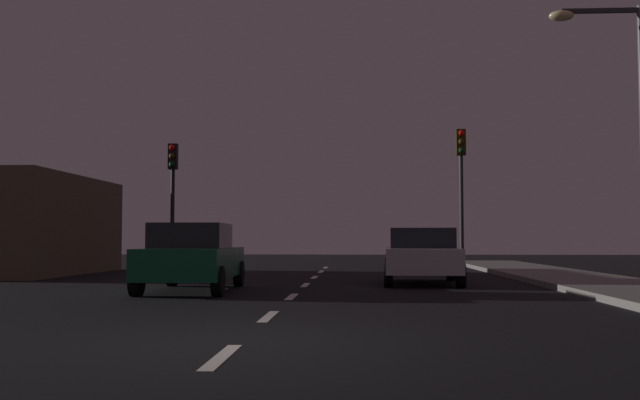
# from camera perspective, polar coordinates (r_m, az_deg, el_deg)

# --- Properties ---
(ground_plane) EXTENTS (80.00, 80.00, 0.00)m
(ground_plane) POSITION_cam_1_polar(r_m,az_deg,el_deg) (15.58, -2.07, -7.57)
(ground_plane) COLOR black
(lane_stripe_nearest) EXTENTS (0.16, 1.60, 0.01)m
(lane_stripe_nearest) POSITION_cam_1_polar(r_m,az_deg,el_deg) (7.50, -7.90, -12.32)
(lane_stripe_nearest) COLOR silver
(lane_stripe_nearest) RESTS_ON ground_plane
(lane_stripe_second) EXTENTS (0.16, 1.60, 0.01)m
(lane_stripe_second) POSITION_cam_1_polar(r_m,az_deg,el_deg) (11.22, -4.14, -9.27)
(lane_stripe_second) COLOR silver
(lane_stripe_second) RESTS_ON ground_plane
(lane_stripe_third) EXTENTS (0.16, 1.60, 0.01)m
(lane_stripe_third) POSITION_cam_1_polar(r_m,az_deg,el_deg) (14.98, -2.28, -7.73)
(lane_stripe_third) COLOR silver
(lane_stripe_third) RESTS_ON ground_plane
(lane_stripe_fourth) EXTENTS (0.16, 1.60, 0.01)m
(lane_stripe_fourth) POSITION_cam_1_polar(r_m,az_deg,el_deg) (18.76, -1.18, -6.81)
(lane_stripe_fourth) COLOR silver
(lane_stripe_fourth) RESTS_ON ground_plane
(lane_stripe_fifth) EXTENTS (0.16, 1.60, 0.01)m
(lane_stripe_fifth) POSITION_cam_1_polar(r_m,az_deg,el_deg) (22.54, -0.45, -6.20)
(lane_stripe_fifth) COLOR silver
(lane_stripe_fifth) RESTS_ON ground_plane
(lane_stripe_sixth) EXTENTS (0.16, 1.60, 0.01)m
(lane_stripe_sixth) POSITION_cam_1_polar(r_m,az_deg,el_deg) (26.33, 0.07, -5.76)
(lane_stripe_sixth) COLOR silver
(lane_stripe_sixth) RESTS_ON ground_plane
(lane_stripe_seventh) EXTENTS (0.16, 1.60, 0.01)m
(lane_stripe_seventh) POSITION_cam_1_polar(r_m,az_deg,el_deg) (30.12, 0.46, -5.43)
(lane_stripe_seventh) COLOR silver
(lane_stripe_seventh) RESTS_ON ground_plane
(traffic_signal_left) EXTENTS (0.32, 0.38, 4.56)m
(traffic_signal_left) POSITION_cam_1_polar(r_m,az_deg,el_deg) (25.50, -11.72, 1.44)
(traffic_signal_left) COLOR black
(traffic_signal_left) RESTS_ON ground_plane
(traffic_signal_right) EXTENTS (0.32, 0.38, 4.99)m
(traffic_signal_right) POSITION_cam_1_polar(r_m,az_deg,el_deg) (24.92, 11.24, 2.18)
(traffic_signal_right) COLOR #2D2D30
(traffic_signal_right) RESTS_ON ground_plane
(car_stopped_ahead) EXTENTS (2.16, 4.23, 1.49)m
(car_stopped_ahead) POSITION_cam_1_polar(r_m,az_deg,el_deg) (19.44, 8.15, -4.42)
(car_stopped_ahead) COLOR silver
(car_stopped_ahead) RESTS_ON ground_plane
(car_adjacent_lane) EXTENTS (2.07, 4.48, 1.56)m
(car_adjacent_lane) POSITION_cam_1_polar(r_m,az_deg,el_deg) (16.80, -10.17, -4.51)
(car_adjacent_lane) COLOR #0F4C2D
(car_adjacent_lane) RESTS_ON ground_plane
(street_lamp_right) EXTENTS (2.14, 0.36, 6.49)m
(street_lamp_right) POSITION_cam_1_polar(r_m,az_deg,el_deg) (17.52, 23.35, 6.22)
(street_lamp_right) COLOR #4C4C51
(street_lamp_right) RESTS_ON ground_plane
(storefront_left) EXTENTS (5.06, 7.73, 3.36)m
(storefront_left) POSITION_cam_1_polar(r_m,az_deg,el_deg) (26.75, -23.38, -1.87)
(storefront_left) COLOR brown
(storefront_left) RESTS_ON ground_plane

